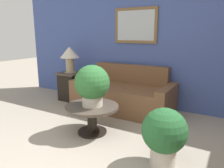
{
  "coord_description": "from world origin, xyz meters",
  "views": [
    {
      "loc": [
        1.29,
        -0.98,
        1.52
      ],
      "look_at": [
        -0.59,
        2.29,
        0.64
      ],
      "focal_mm": 35.0,
      "sensor_mm": 36.0,
      "label": 1
    }
  ],
  "objects_px": {
    "table_lamp": "(70,55)",
    "potted_plant_floor": "(164,134)",
    "potted_plant_on_table": "(92,84)",
    "coffee_table": "(92,113)",
    "couch_main": "(123,95)",
    "side_table": "(71,86)"
  },
  "relations": [
    {
      "from": "table_lamp",
      "to": "potted_plant_floor",
      "type": "height_order",
      "value": "table_lamp"
    },
    {
      "from": "potted_plant_on_table",
      "to": "coffee_table",
      "type": "bearing_deg",
      "value": -170.38
    },
    {
      "from": "coffee_table",
      "to": "potted_plant_floor",
      "type": "relative_size",
      "value": 1.16
    },
    {
      "from": "couch_main",
      "to": "table_lamp",
      "type": "relative_size",
      "value": 3.37
    },
    {
      "from": "side_table",
      "to": "couch_main",
      "type": "bearing_deg",
      "value": -0.07
    },
    {
      "from": "potted_plant_floor",
      "to": "table_lamp",
      "type": "bearing_deg",
      "value": 150.36
    },
    {
      "from": "coffee_table",
      "to": "table_lamp",
      "type": "xyz_separation_m",
      "value": [
        -1.43,
        1.2,
        0.72
      ]
    },
    {
      "from": "coffee_table",
      "to": "side_table",
      "type": "distance_m",
      "value": 1.87
    },
    {
      "from": "coffee_table",
      "to": "side_table",
      "type": "xyz_separation_m",
      "value": [
        -1.43,
        1.2,
        0.0
      ]
    },
    {
      "from": "coffee_table",
      "to": "potted_plant_floor",
      "type": "xyz_separation_m",
      "value": [
        1.22,
        -0.31,
        0.08
      ]
    },
    {
      "from": "couch_main",
      "to": "table_lamp",
      "type": "xyz_separation_m",
      "value": [
        -1.36,
        0.0,
        0.74
      ]
    },
    {
      "from": "side_table",
      "to": "table_lamp",
      "type": "distance_m",
      "value": 0.71
    },
    {
      "from": "side_table",
      "to": "potted_plant_floor",
      "type": "xyz_separation_m",
      "value": [
        2.65,
        -1.51,
        0.07
      ]
    },
    {
      "from": "coffee_table",
      "to": "table_lamp",
      "type": "distance_m",
      "value": 2.0
    },
    {
      "from": "couch_main",
      "to": "coffee_table",
      "type": "bearing_deg",
      "value": -86.58
    },
    {
      "from": "coffee_table",
      "to": "potted_plant_on_table",
      "type": "relative_size",
      "value": 1.31
    },
    {
      "from": "coffee_table",
      "to": "potted_plant_floor",
      "type": "height_order",
      "value": "potted_plant_floor"
    },
    {
      "from": "table_lamp",
      "to": "couch_main",
      "type": "bearing_deg",
      "value": -0.07
    },
    {
      "from": "side_table",
      "to": "potted_plant_floor",
      "type": "relative_size",
      "value": 0.92
    },
    {
      "from": "side_table",
      "to": "potted_plant_floor",
      "type": "distance_m",
      "value": 3.05
    },
    {
      "from": "side_table",
      "to": "table_lamp",
      "type": "relative_size",
      "value": 1.1
    },
    {
      "from": "potted_plant_floor",
      "to": "side_table",
      "type": "bearing_deg",
      "value": 150.36
    }
  ]
}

